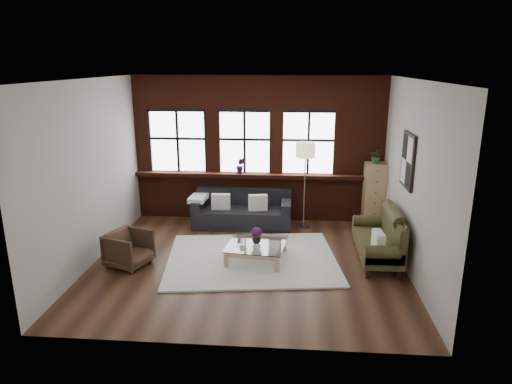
# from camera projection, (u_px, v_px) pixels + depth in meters

# --- Properties ---
(floor) EXTENTS (5.50, 5.50, 0.00)m
(floor) POSITION_uv_depth(u_px,v_px,m) (248.00, 263.00, 8.17)
(floor) COLOR #3C2216
(floor) RESTS_ON ground
(ceiling) EXTENTS (5.50, 5.50, 0.00)m
(ceiling) POSITION_uv_depth(u_px,v_px,m) (247.00, 79.00, 7.30)
(ceiling) COLOR white
(ceiling) RESTS_ON ground
(wall_back) EXTENTS (5.50, 0.00, 5.50)m
(wall_back) POSITION_uv_depth(u_px,v_px,m) (258.00, 149.00, 10.13)
(wall_back) COLOR #BAB6AD
(wall_back) RESTS_ON ground
(wall_front) EXTENTS (5.50, 0.00, 5.50)m
(wall_front) POSITION_uv_depth(u_px,v_px,m) (226.00, 227.00, 5.34)
(wall_front) COLOR #BAB6AD
(wall_front) RESTS_ON ground
(wall_left) EXTENTS (0.00, 5.00, 5.00)m
(wall_left) POSITION_uv_depth(u_px,v_px,m) (91.00, 173.00, 7.95)
(wall_left) COLOR #BAB6AD
(wall_left) RESTS_ON ground
(wall_right) EXTENTS (0.00, 5.00, 5.00)m
(wall_right) POSITION_uv_depth(u_px,v_px,m) (413.00, 179.00, 7.52)
(wall_right) COLOR #BAB6AD
(wall_right) RESTS_ON ground
(brick_backwall) EXTENTS (5.50, 0.12, 3.20)m
(brick_backwall) POSITION_uv_depth(u_px,v_px,m) (258.00, 150.00, 10.07)
(brick_backwall) COLOR #4A1C11
(brick_backwall) RESTS_ON floor
(sill_ledge) EXTENTS (5.50, 0.30, 0.08)m
(sill_ledge) POSITION_uv_depth(u_px,v_px,m) (258.00, 175.00, 10.14)
(sill_ledge) COLOR #4A1C11
(sill_ledge) RESTS_ON brick_backwall
(window_left) EXTENTS (1.38, 0.10, 1.50)m
(window_left) POSITION_uv_depth(u_px,v_px,m) (178.00, 142.00, 10.18)
(window_left) COLOR black
(window_left) RESTS_ON brick_backwall
(window_mid) EXTENTS (1.38, 0.10, 1.50)m
(window_mid) POSITION_uv_depth(u_px,v_px,m) (245.00, 143.00, 10.07)
(window_mid) COLOR black
(window_mid) RESTS_ON brick_backwall
(window_right) EXTENTS (1.38, 0.10, 1.50)m
(window_right) POSITION_uv_depth(u_px,v_px,m) (308.00, 143.00, 9.96)
(window_right) COLOR black
(window_right) RESTS_ON brick_backwall
(wall_poster) EXTENTS (0.05, 0.74, 0.94)m
(wall_poster) POSITION_uv_depth(u_px,v_px,m) (408.00, 161.00, 7.74)
(wall_poster) COLOR black
(wall_poster) RESTS_ON wall_right
(shag_rug) EXTENTS (3.31, 2.75, 0.03)m
(shag_rug) POSITION_uv_depth(u_px,v_px,m) (252.00, 259.00, 8.30)
(shag_rug) COLOR silver
(shag_rug) RESTS_ON floor
(dark_sofa) EXTENTS (2.11, 0.85, 0.76)m
(dark_sofa) POSITION_uv_depth(u_px,v_px,m) (242.00, 209.00, 9.91)
(dark_sofa) COLOR black
(dark_sofa) RESTS_ON floor
(pillow_a) EXTENTS (0.41, 0.16, 0.34)m
(pillow_a) POSITION_uv_depth(u_px,v_px,m) (221.00, 202.00, 9.80)
(pillow_a) COLOR white
(pillow_a) RESTS_ON dark_sofa
(pillow_b) EXTENTS (0.42, 0.21, 0.34)m
(pillow_b) POSITION_uv_depth(u_px,v_px,m) (258.00, 203.00, 9.74)
(pillow_b) COLOR white
(pillow_b) RESTS_ON dark_sofa
(vintage_settee) EXTENTS (0.77, 1.72, 0.92)m
(vintage_settee) POSITION_uv_depth(u_px,v_px,m) (377.00, 237.00, 8.15)
(vintage_settee) COLOR #3B381B
(vintage_settee) RESTS_ON floor
(pillow_settee) EXTENTS (0.17, 0.39, 0.34)m
(pillow_settee) POSITION_uv_depth(u_px,v_px,m) (378.00, 242.00, 7.62)
(pillow_settee) COLOR white
(pillow_settee) RESTS_ON vintage_settee
(armchair) EXTENTS (0.87, 0.86, 0.62)m
(armchair) POSITION_uv_depth(u_px,v_px,m) (129.00, 249.00, 7.98)
(armchair) COLOR #38261C
(armchair) RESTS_ON floor
(coffee_table) EXTENTS (1.13, 1.13, 0.34)m
(coffee_table) POSITION_uv_depth(u_px,v_px,m) (257.00, 252.00, 8.23)
(coffee_table) COLOR tan
(coffee_table) RESTS_ON shag_rug
(vase) EXTENTS (0.17, 0.17, 0.17)m
(vase) POSITION_uv_depth(u_px,v_px,m) (257.00, 239.00, 8.16)
(vase) COLOR #B2B2B2
(vase) RESTS_ON coffee_table
(flowers) EXTENTS (0.19, 0.19, 0.19)m
(flowers) POSITION_uv_depth(u_px,v_px,m) (257.00, 233.00, 8.13)
(flowers) COLOR #541C4F
(flowers) RESTS_ON vase
(drawer_chest) EXTENTS (0.43, 0.43, 1.39)m
(drawer_chest) POSITION_uv_depth(u_px,v_px,m) (374.00, 195.00, 9.85)
(drawer_chest) COLOR tan
(drawer_chest) RESTS_ON floor
(potted_plant_top) EXTENTS (0.32, 0.29, 0.32)m
(potted_plant_top) POSITION_uv_depth(u_px,v_px,m) (377.00, 156.00, 9.62)
(potted_plant_top) COLOR #2D5923
(potted_plant_top) RESTS_ON drawer_chest
(floor_lamp) EXTENTS (0.40, 0.40, 2.01)m
(floor_lamp) POSITION_uv_depth(u_px,v_px,m) (305.00, 183.00, 9.64)
(floor_lamp) COLOR #A5A5A8
(floor_lamp) RESTS_ON floor
(sill_plant) EXTENTS (0.20, 0.17, 0.36)m
(sill_plant) POSITION_uv_depth(u_px,v_px,m) (240.00, 166.00, 10.08)
(sill_plant) COLOR #541C4F
(sill_plant) RESTS_ON sill_ledge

